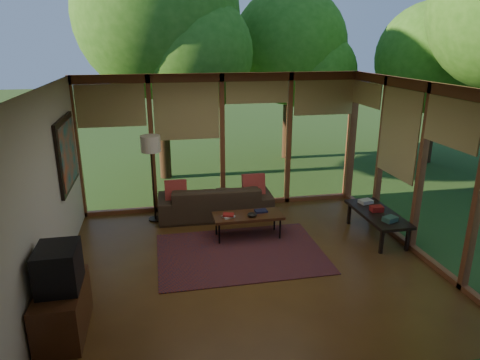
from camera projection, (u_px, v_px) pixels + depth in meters
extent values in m
plane|color=brown|center=(249.00, 264.00, 6.58)|extent=(5.50, 5.50, 0.00)
plane|color=silver|center=(250.00, 86.00, 5.75)|extent=(5.50, 5.50, 0.00)
cube|color=beige|center=(47.00, 194.00, 5.66)|extent=(0.04, 5.00, 2.70)
cube|color=beige|center=(309.00, 266.00, 3.83)|extent=(5.50, 0.04, 2.70)
cube|color=brown|center=(222.00, 143.00, 8.50)|extent=(5.50, 0.12, 2.70)
cube|color=brown|center=(421.00, 170.00, 6.68)|extent=(0.12, 5.00, 2.70)
plane|color=#2E531F|center=(416.00, 136.00, 15.53)|extent=(40.00, 40.00, 0.00)
cylinder|color=#3D2816|center=(161.00, 77.00, 10.10)|extent=(0.28, 0.28, 4.94)
sphere|color=#255D15|center=(157.00, 15.00, 9.67)|extent=(3.77, 3.77, 3.77)
cylinder|color=#3D2816|center=(288.00, 88.00, 12.10)|extent=(0.28, 0.28, 4.04)
sphere|color=#255D15|center=(289.00, 46.00, 11.75)|extent=(3.15, 3.15, 3.15)
cylinder|color=#3D2816|center=(427.00, 97.00, 11.60)|extent=(0.28, 0.28, 3.65)
sphere|color=#255D15|center=(432.00, 58.00, 11.29)|extent=(2.93, 2.93, 2.93)
cube|color=maroon|center=(241.00, 253.00, 6.92)|extent=(2.65, 1.88, 0.01)
imported|color=#3E2E1F|center=(215.00, 201.00, 8.31)|extent=(2.21, 0.93, 0.64)
cube|color=maroon|center=(176.00, 191.00, 8.04)|extent=(0.41, 0.22, 0.43)
cube|color=maroon|center=(253.00, 185.00, 8.31)|extent=(0.44, 0.23, 0.46)
cube|color=beige|center=(228.00, 216.00, 7.25)|extent=(0.23, 0.20, 0.03)
cube|color=maroon|center=(228.00, 215.00, 7.24)|extent=(0.22, 0.19, 0.03)
cube|color=#161832|center=(261.00, 211.00, 7.48)|extent=(0.22, 0.17, 0.03)
ellipsoid|color=black|center=(252.00, 215.00, 7.27)|extent=(0.16, 0.16, 0.07)
cube|color=#4A2614|center=(63.00, 310.00, 4.96)|extent=(0.50, 1.00, 0.60)
cube|color=black|center=(58.00, 268.00, 4.80)|extent=(0.45, 0.55, 0.50)
cube|color=#315648|center=(390.00, 219.00, 7.00)|extent=(0.26, 0.23, 0.08)
cube|color=maroon|center=(377.00, 209.00, 7.42)|extent=(0.22, 0.16, 0.09)
cube|color=beige|center=(366.00, 201.00, 7.80)|extent=(0.26, 0.21, 0.06)
cylinder|color=black|center=(156.00, 219.00, 8.22)|extent=(0.26, 0.26, 0.03)
cylinder|color=black|center=(153.00, 181.00, 7.98)|extent=(0.03, 0.03, 1.52)
cylinder|color=beige|center=(151.00, 144.00, 7.76)|extent=(0.36, 0.36, 0.30)
cube|color=#4A2614|center=(248.00, 216.00, 7.38)|extent=(1.20, 0.50, 0.05)
cylinder|color=black|center=(219.00, 234.00, 7.18)|extent=(0.03, 0.03, 0.38)
cylinder|color=black|center=(280.00, 229.00, 7.37)|extent=(0.03, 0.03, 0.38)
cylinder|color=black|center=(216.00, 225.00, 7.51)|extent=(0.03, 0.03, 0.38)
cylinder|color=black|center=(274.00, 221.00, 7.71)|extent=(0.03, 0.03, 0.38)
cube|color=black|center=(378.00, 214.00, 7.40)|extent=(0.60, 1.40, 0.05)
cube|color=black|center=(382.00, 242.00, 6.87)|extent=(0.05, 0.05, 0.40)
cube|color=black|center=(407.00, 239.00, 6.95)|extent=(0.05, 0.05, 0.40)
cube|color=black|center=(349.00, 214.00, 7.98)|extent=(0.05, 0.05, 0.40)
cube|color=black|center=(372.00, 212.00, 8.07)|extent=(0.05, 0.05, 0.40)
cube|color=black|center=(67.00, 153.00, 6.91)|extent=(0.05, 1.35, 1.15)
cube|color=#1A6D76|center=(69.00, 153.00, 6.91)|extent=(0.02, 1.20, 1.00)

